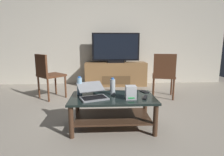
% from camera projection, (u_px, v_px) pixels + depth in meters
% --- Properties ---
extents(ground_plane, '(7.68, 7.68, 0.00)m').
position_uv_depth(ground_plane, '(113.00, 117.00, 2.72)').
color(ground_plane, '#9E9384').
extents(back_wall, '(6.40, 0.12, 2.80)m').
position_uv_depth(back_wall, '(108.00, 32.00, 4.87)').
color(back_wall, beige).
rests_on(back_wall, ground).
extents(coffee_table, '(1.09, 0.62, 0.42)m').
position_uv_depth(coffee_table, '(113.00, 106.00, 2.35)').
color(coffee_table, black).
rests_on(coffee_table, ground).
extents(media_cabinet, '(1.59, 0.46, 0.61)m').
position_uv_depth(media_cabinet, '(116.00, 74.00, 4.77)').
color(media_cabinet, olive).
rests_on(media_cabinet, ground).
extents(television, '(1.21, 0.20, 0.75)m').
position_uv_depth(television, '(116.00, 48.00, 4.62)').
color(television, black).
rests_on(television, media_cabinet).
extents(dining_chair, '(0.54, 0.54, 0.90)m').
position_uv_depth(dining_chair, '(164.00, 74.00, 3.60)').
color(dining_chair, '#59331E').
rests_on(dining_chair, ground).
extents(side_chair, '(0.62, 0.62, 0.89)m').
position_uv_depth(side_chair, '(48.00, 73.00, 3.56)').
color(side_chair, '#59331E').
rests_on(side_chair, ground).
extents(laptop, '(0.43, 0.46, 0.17)m').
position_uv_depth(laptop, '(93.00, 93.00, 2.28)').
color(laptop, gray).
rests_on(laptop, coffee_table).
extents(router_box, '(0.13, 0.12, 0.17)m').
position_uv_depth(router_box, '(131.00, 92.00, 2.22)').
color(router_box, silver).
rests_on(router_box, coffee_table).
extents(water_bottle_near, '(0.07, 0.07, 0.25)m').
position_uv_depth(water_bottle_near, '(80.00, 86.00, 2.39)').
color(water_bottle_near, '#99C6E5').
rests_on(water_bottle_near, coffee_table).
extents(water_bottle_far, '(0.07, 0.07, 0.23)m').
position_uv_depth(water_bottle_far, '(113.00, 87.00, 2.40)').
color(water_bottle_far, silver).
rests_on(water_bottle_far, coffee_table).
extents(cell_phone, '(0.12, 0.16, 0.01)m').
position_uv_depth(cell_phone, '(144.00, 92.00, 2.55)').
color(cell_phone, black).
rests_on(cell_phone, coffee_table).
extents(tv_remote, '(0.10, 0.17, 0.02)m').
position_uv_depth(tv_remote, '(145.00, 97.00, 2.26)').
color(tv_remote, black).
rests_on(tv_remote, coffee_table).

